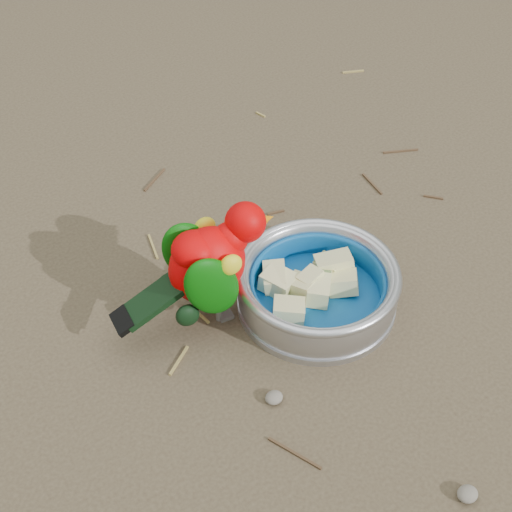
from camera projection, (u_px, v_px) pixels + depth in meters
ground at (308, 316)px, 1.00m from camera, size 60.00×60.00×0.00m
food_bowl at (316, 301)px, 1.01m from camera, size 0.21×0.21×0.02m
bowl_wall at (318, 284)px, 0.99m from camera, size 0.21×0.21×0.04m
fruit_wedges at (317, 288)px, 1.00m from camera, size 0.12×0.12×0.03m
lory_parrot at (210, 271)px, 0.95m from camera, size 0.20×0.12×0.16m
ground_debris at (304, 280)px, 1.05m from camera, size 0.90×0.80×0.01m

